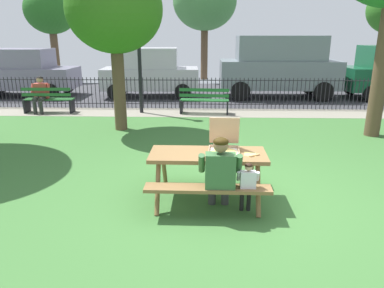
# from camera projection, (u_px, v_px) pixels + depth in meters

# --- Properties ---
(ground) EXTENTS (28.00, 11.22, 0.02)m
(ground) POSITION_uv_depth(u_px,v_px,m) (233.00, 164.00, 7.35)
(ground) COLOR #3C6E33
(cobblestone_walkway) EXTENTS (28.00, 1.40, 0.01)m
(cobblestone_walkway) POSITION_uv_depth(u_px,v_px,m) (222.00, 113.00, 12.04)
(cobblestone_walkway) COLOR gray
(street_asphalt) EXTENTS (28.00, 6.64, 0.01)m
(street_asphalt) POSITION_uv_depth(u_px,v_px,m) (218.00, 94.00, 15.88)
(street_asphalt) COLOR #38383D
(picnic_table_foreground) EXTENTS (1.81, 1.49, 0.79)m
(picnic_table_foreground) POSITION_uv_depth(u_px,v_px,m) (208.00, 163.00, 5.62)
(picnic_table_foreground) COLOR brown
(picnic_table_foreground) RESTS_ON ground
(pizza_box_open) EXTENTS (0.50, 0.58, 0.52)m
(pizza_box_open) POSITION_uv_depth(u_px,v_px,m) (224.00, 145.00, 5.62)
(pizza_box_open) COLOR tan
(pizza_box_open) RESTS_ON picnic_table_foreground
(pizza_slice_on_table) EXTENTS (0.26, 0.28, 0.02)m
(pizza_slice_on_table) POSITION_uv_depth(u_px,v_px,m) (251.00, 154.00, 5.50)
(pizza_slice_on_table) COLOR #EAD869
(pizza_slice_on_table) RESTS_ON picnic_table_foreground
(adult_at_table) EXTENTS (0.61, 0.59, 1.19)m
(adult_at_table) POSITION_uv_depth(u_px,v_px,m) (220.00, 172.00, 5.12)
(adult_at_table) COLOR #3B3B3B
(adult_at_table) RESTS_ON ground
(child_at_table) EXTENTS (0.32, 0.31, 0.83)m
(child_at_table) POSITION_uv_depth(u_px,v_px,m) (247.00, 183.00, 5.12)
(child_at_table) COLOR black
(child_at_table) RESTS_ON ground
(iron_fence_streetside) EXTENTS (23.00, 0.03, 1.08)m
(iron_fence_streetside) POSITION_uv_depth(u_px,v_px,m) (221.00, 93.00, 12.55)
(iron_fence_streetside) COLOR black
(iron_fence_streetside) RESTS_ON ground
(park_bench_left) EXTENTS (1.61, 0.50, 0.85)m
(park_bench_left) POSITION_uv_depth(u_px,v_px,m) (49.00, 100.00, 11.96)
(park_bench_left) COLOR #25602C
(park_bench_left) RESTS_ON ground
(park_bench_center) EXTENTS (1.63, 0.58, 0.85)m
(park_bench_center) POSITION_uv_depth(u_px,v_px,m) (204.00, 101.00, 11.80)
(park_bench_center) COLOR #23682E
(park_bench_center) RESTS_ON ground
(person_on_park_bench) EXTENTS (0.62, 0.60, 1.19)m
(person_on_park_bench) POSITION_uv_depth(u_px,v_px,m) (40.00, 93.00, 11.92)
(person_on_park_bench) COLOR #2B2B2B
(person_on_park_bench) RESTS_ON ground
(lamp_post_walkway) EXTENTS (0.28, 0.28, 4.06)m
(lamp_post_walkway) POSITION_uv_depth(u_px,v_px,m) (138.00, 35.00, 11.36)
(lamp_post_walkway) COLOR black
(lamp_post_walkway) RESTS_ON ground
(tree_midground_left) EXTENTS (2.44, 2.44, 4.22)m
(tree_midground_left) POSITION_uv_depth(u_px,v_px,m) (115.00, 10.00, 9.09)
(tree_midground_left) COLOR brown
(tree_midground_left) RESTS_ON ground
(parked_car_left) EXTENTS (4.41, 1.93, 1.94)m
(parked_car_left) POSITION_uv_depth(u_px,v_px,m) (21.00, 72.00, 15.02)
(parked_car_left) COLOR slate
(parked_car_left) RESTS_ON ground
(parked_car_center) EXTENTS (3.99, 2.00, 1.98)m
(parked_car_center) POSITION_uv_depth(u_px,v_px,m) (150.00, 72.00, 14.85)
(parked_car_center) COLOR silver
(parked_car_center) RESTS_ON ground
(parked_car_right) EXTENTS (4.71, 2.08, 2.46)m
(parked_car_right) POSITION_uv_depth(u_px,v_px,m) (279.00, 65.00, 14.60)
(parked_car_right) COLOR slate
(parked_car_right) RESTS_ON ground
(far_tree_left) EXTENTS (2.88, 2.88, 5.09)m
(far_tree_left) POSITION_uv_depth(u_px,v_px,m) (51.00, 11.00, 20.05)
(far_tree_left) COLOR brown
(far_tree_left) RESTS_ON ground
(far_tree_midleft) EXTENTS (3.48, 3.48, 5.80)m
(far_tree_midleft) POSITION_uv_depth(u_px,v_px,m) (205.00, 1.00, 19.65)
(far_tree_midleft) COLOR brown
(far_tree_midleft) RESTS_ON ground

